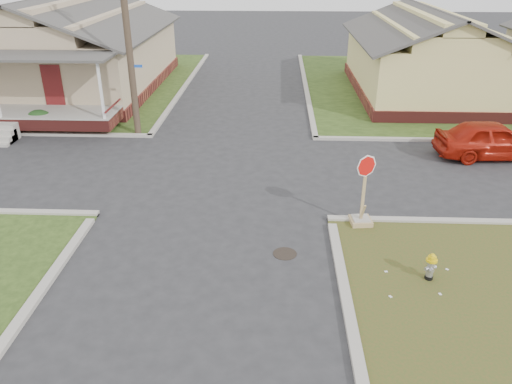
{
  "coord_description": "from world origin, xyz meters",
  "views": [
    {
      "loc": [
        1.92,
        -11.83,
        7.31
      ],
      "look_at": [
        1.36,
        1.0,
        1.1
      ],
      "focal_mm": 35.0,
      "sensor_mm": 36.0,
      "label": 1
    }
  ],
  "objects_px": {
    "utility_pole": "(126,24)",
    "stop_sign": "(362,209)",
    "fire_hydrant": "(431,265)",
    "red_sedan": "(493,140)"
  },
  "relations": [
    {
      "from": "stop_sign",
      "to": "red_sedan",
      "type": "height_order",
      "value": "stop_sign"
    },
    {
      "from": "utility_pole",
      "to": "stop_sign",
      "type": "height_order",
      "value": "utility_pole"
    },
    {
      "from": "utility_pole",
      "to": "stop_sign",
      "type": "distance_m",
      "value": 12.31
    },
    {
      "from": "utility_pole",
      "to": "fire_hydrant",
      "type": "distance_m",
      "value": 15.01
    },
    {
      "from": "stop_sign",
      "to": "fire_hydrant",
      "type": "bearing_deg",
      "value": -71.31
    },
    {
      "from": "utility_pole",
      "to": "red_sedan",
      "type": "xyz_separation_m",
      "value": [
        14.49,
        -2.08,
        -3.93
      ]
    },
    {
      "from": "utility_pole",
      "to": "red_sedan",
      "type": "distance_m",
      "value": 15.16
    },
    {
      "from": "utility_pole",
      "to": "fire_hydrant",
      "type": "bearing_deg",
      "value": -46.47
    },
    {
      "from": "utility_pole",
      "to": "red_sedan",
      "type": "height_order",
      "value": "utility_pole"
    },
    {
      "from": "fire_hydrant",
      "to": "stop_sign",
      "type": "xyz_separation_m",
      "value": [
        -1.27,
        2.72,
        0.07
      ]
    }
  ]
}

